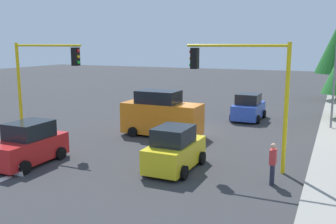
{
  "coord_description": "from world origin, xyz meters",
  "views": [
    {
      "loc": [
        22.36,
        9.41,
        5.56
      ],
      "look_at": [
        0.48,
        -0.47,
        1.2
      ],
      "focal_mm": 40.35,
      "sensor_mm": 36.0,
      "label": 1
    }
  ],
  "objects_px": {
    "car_blue": "(248,108)",
    "pedestrian_crossing": "(273,163)",
    "traffic_signal_near_left": "(245,80)",
    "street_lamp_curbside": "(336,63)",
    "car_yellow": "(175,150)",
    "car_red": "(28,145)",
    "traffic_signal_near_right": "(42,72)",
    "delivery_van_orange": "(161,115)"
  },
  "relations": [
    {
      "from": "traffic_signal_near_right",
      "to": "street_lamp_curbside",
      "type": "distance_m",
      "value": 17.72
    },
    {
      "from": "street_lamp_curbside",
      "to": "car_red",
      "type": "bearing_deg",
      "value": -44.25
    },
    {
      "from": "car_red",
      "to": "traffic_signal_near_right",
      "type": "bearing_deg",
      "value": -149.02
    },
    {
      "from": "traffic_signal_near_right",
      "to": "car_blue",
      "type": "xyz_separation_m",
      "value": [
        -11.07,
        9.23,
        -3.08
      ]
    },
    {
      "from": "street_lamp_curbside",
      "to": "car_blue",
      "type": "xyz_separation_m",
      "value": [
        -1.46,
        -5.66,
        -3.45
      ]
    },
    {
      "from": "delivery_van_orange",
      "to": "pedestrian_crossing",
      "type": "bearing_deg",
      "value": 53.42
    },
    {
      "from": "traffic_signal_near_right",
      "to": "pedestrian_crossing",
      "type": "bearing_deg",
      "value": 83.07
    },
    {
      "from": "street_lamp_curbside",
      "to": "car_red",
      "type": "xyz_separation_m",
      "value": [
        13.12,
        -12.78,
        -3.45
      ]
    },
    {
      "from": "car_blue",
      "to": "traffic_signal_near_left",
      "type": "bearing_deg",
      "value": 10.99
    },
    {
      "from": "street_lamp_curbside",
      "to": "car_yellow",
      "type": "relative_size",
      "value": 1.94
    },
    {
      "from": "car_blue",
      "to": "pedestrian_crossing",
      "type": "xyz_separation_m",
      "value": [
        12.64,
        3.75,
        0.01
      ]
    },
    {
      "from": "car_yellow",
      "to": "pedestrian_crossing",
      "type": "height_order",
      "value": "car_yellow"
    },
    {
      "from": "traffic_signal_near_right",
      "to": "delivery_van_orange",
      "type": "relative_size",
      "value": 1.17
    },
    {
      "from": "car_blue",
      "to": "car_yellow",
      "type": "bearing_deg",
      "value": -2.48
    },
    {
      "from": "traffic_signal_near_left",
      "to": "pedestrian_crossing",
      "type": "height_order",
      "value": "traffic_signal_near_left"
    },
    {
      "from": "car_yellow",
      "to": "car_red",
      "type": "xyz_separation_m",
      "value": [
        2.06,
        -6.58,
        0.0
      ]
    },
    {
      "from": "traffic_signal_near_left",
      "to": "street_lamp_curbside",
      "type": "height_order",
      "value": "street_lamp_curbside"
    },
    {
      "from": "street_lamp_curbside",
      "to": "car_red",
      "type": "relative_size",
      "value": 1.86
    },
    {
      "from": "street_lamp_curbside",
      "to": "pedestrian_crossing",
      "type": "height_order",
      "value": "street_lamp_curbside"
    },
    {
      "from": "street_lamp_curbside",
      "to": "delivery_van_orange",
      "type": "height_order",
      "value": "street_lamp_curbside"
    },
    {
      "from": "car_blue",
      "to": "pedestrian_crossing",
      "type": "distance_m",
      "value": 13.19
    },
    {
      "from": "street_lamp_curbside",
      "to": "pedestrian_crossing",
      "type": "bearing_deg",
      "value": -9.68
    },
    {
      "from": "delivery_van_orange",
      "to": "pedestrian_crossing",
      "type": "height_order",
      "value": "delivery_van_orange"
    },
    {
      "from": "traffic_signal_near_left",
      "to": "street_lamp_curbside",
      "type": "xyz_separation_m",
      "value": [
        -9.61,
        3.51,
        0.36
      ]
    },
    {
      "from": "traffic_signal_near_left",
      "to": "traffic_signal_near_right",
      "type": "distance_m",
      "value": 11.38
    },
    {
      "from": "traffic_signal_near_left",
      "to": "car_yellow",
      "type": "height_order",
      "value": "traffic_signal_near_left"
    },
    {
      "from": "traffic_signal_near_left",
      "to": "car_red",
      "type": "xyz_separation_m",
      "value": [
        3.51,
        -9.27,
        -3.09
      ]
    },
    {
      "from": "traffic_signal_near_left",
      "to": "delivery_van_orange",
      "type": "xyz_separation_m",
      "value": [
        -4.0,
        -5.91,
        -2.7
      ]
    },
    {
      "from": "car_yellow",
      "to": "traffic_signal_near_right",
      "type": "bearing_deg",
      "value": -99.45
    },
    {
      "from": "car_yellow",
      "to": "delivery_van_orange",
      "type": "bearing_deg",
      "value": -149.37
    },
    {
      "from": "car_yellow",
      "to": "pedestrian_crossing",
      "type": "bearing_deg",
      "value": 88.24
    },
    {
      "from": "car_yellow",
      "to": "car_red",
      "type": "height_order",
      "value": "same"
    },
    {
      "from": "street_lamp_curbside",
      "to": "delivery_van_orange",
      "type": "distance_m",
      "value": 11.39
    },
    {
      "from": "car_red",
      "to": "car_blue",
      "type": "bearing_deg",
      "value": 153.96
    },
    {
      "from": "traffic_signal_near_right",
      "to": "car_yellow",
      "type": "relative_size",
      "value": 1.55
    },
    {
      "from": "street_lamp_curbside",
      "to": "pedestrian_crossing",
      "type": "relative_size",
      "value": 4.12
    },
    {
      "from": "traffic_signal_near_left",
      "to": "street_lamp_curbside",
      "type": "bearing_deg",
      "value": 159.94
    },
    {
      "from": "traffic_signal_near_right",
      "to": "delivery_van_orange",
      "type": "distance_m",
      "value": 7.29
    },
    {
      "from": "street_lamp_curbside",
      "to": "car_blue",
      "type": "relative_size",
      "value": 1.88
    },
    {
      "from": "pedestrian_crossing",
      "to": "street_lamp_curbside",
      "type": "bearing_deg",
      "value": 170.32
    },
    {
      "from": "traffic_signal_near_right",
      "to": "car_yellow",
      "type": "height_order",
      "value": "traffic_signal_near_right"
    },
    {
      "from": "traffic_signal_near_right",
      "to": "car_yellow",
      "type": "distance_m",
      "value": 9.33
    }
  ]
}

